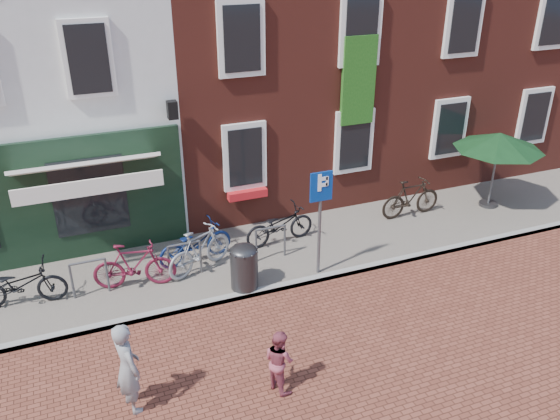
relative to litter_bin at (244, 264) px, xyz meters
name	(u,v)px	position (x,y,z in m)	size (l,w,h in m)	color
ground	(269,294)	(0.43, -0.30, -0.66)	(80.00, 80.00, 0.00)	brown
sidewalk	(286,250)	(1.43, 1.20, -0.61)	(24.00, 3.00, 0.10)	slate
building_brick_mid	(247,5)	(2.43, 6.70, 4.34)	(6.00, 8.00, 10.00)	maroon
litter_bin	(244,264)	(0.00, 0.00, 0.00)	(0.59, 0.59, 1.08)	#2F2E31
parking_sign	(320,205)	(1.70, -0.06, 1.12)	(0.50, 0.08, 2.43)	#4C4C4F
parasol	(500,138)	(7.54, 1.34, 1.40)	(2.35, 2.35, 2.20)	#4C4C4F
woman	(128,367)	(-2.74, -2.49, 0.16)	(0.60, 0.39, 1.64)	gray
boy	(279,360)	(-0.37, -2.95, -0.08)	(0.56, 0.44, 1.15)	#984050
bicycle_0	(20,285)	(-4.39, 1.06, -0.09)	(0.62, 1.78, 0.94)	black
bicycle_1	(134,265)	(-2.15, 0.87, -0.04)	(0.49, 1.73, 1.04)	maroon
bicycle_2	(195,243)	(-0.70, 1.43, -0.09)	(0.62, 1.78, 0.94)	#0D1D4D
bicycle_3	(200,250)	(-0.70, 1.01, -0.04)	(0.49, 1.73, 1.04)	#98989A
bicycle_4	(280,225)	(1.41, 1.53, -0.09)	(0.62, 1.78, 0.94)	black
bicycle_5	(411,198)	(5.16, 1.60, -0.04)	(0.49, 1.73, 1.04)	black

